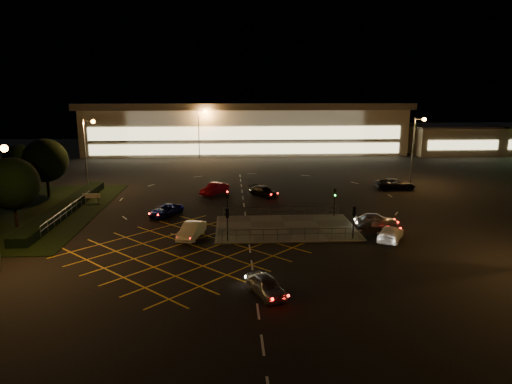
{
  "coord_description": "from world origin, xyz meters",
  "views": [
    {
      "loc": [
        -3.73,
        -47.09,
        14.02
      ],
      "look_at": [
        -0.58,
        6.49,
        2.0
      ],
      "focal_mm": 32.0,
      "sensor_mm": 36.0,
      "label": 1
    }
  ],
  "objects": [
    {
      "name": "streetlight_far_right",
      "position": [
        30.44,
        50.0,
        6.56
      ],
      "size": [
        1.78,
        0.56,
        10.03
      ],
      "color": "slate",
      "rests_on": "ground"
    },
    {
      "name": "car_left_blue",
      "position": [
        -11.09,
        3.62,
        0.64
      ],
      "size": [
        4.16,
        5.05,
        1.28
      ],
      "primitive_type": "imported",
      "rotation": [
        0.0,
        0.0,
        5.75
      ],
      "color": "#0C104B",
      "rests_on": "ground"
    },
    {
      "name": "hedge",
      "position": [
        -23.0,
        6.0,
        0.5
      ],
      "size": [
        2.0,
        26.0,
        1.0
      ],
      "primitive_type": "cube",
      "color": "black",
      "rests_on": "ground"
    },
    {
      "name": "pedestrian_island",
      "position": [
        2.0,
        -2.0,
        0.06
      ],
      "size": [
        14.0,
        9.0,
        0.12
      ],
      "primitive_type": "cube",
      "color": "#4C4944",
      "rests_on": "ground"
    },
    {
      "name": "streetlight_ne",
      "position": [
        24.44,
        20.0,
        6.56
      ],
      "size": [
        1.78,
        0.56,
        10.03
      ],
      "color": "slate",
      "rests_on": "ground"
    },
    {
      "name": "car_approach_white",
      "position": [
        11.5,
        -6.44,
        0.69
      ],
      "size": [
        4.0,
        5.06,
        1.37
      ],
      "primitive_type": "imported",
      "rotation": [
        0.0,
        0.0,
        2.63
      ],
      "color": "white",
      "rests_on": "ground"
    },
    {
      "name": "car_right_silver",
      "position": [
        11.5,
        -2.09,
        0.75
      ],
      "size": [
        4.53,
        2.08,
        1.51
      ],
      "primitive_type": "imported",
      "rotation": [
        0.0,
        0.0,
        1.5
      ],
      "color": "#9DA0A4",
      "rests_on": "ground"
    },
    {
      "name": "streetlight_nw",
      "position": [
        -23.56,
        18.0,
        6.56
      ],
      "size": [
        1.78,
        0.56,
        10.03
      ],
      "color": "slate",
      "rests_on": "ground"
    },
    {
      "name": "car_near_silver",
      "position": [
        -1.29,
        -17.57,
        0.69
      ],
      "size": [
        3.07,
        4.39,
        1.39
      ],
      "primitive_type": "imported",
      "rotation": [
        0.0,
        0.0,
        0.39
      ],
      "color": "silver",
      "rests_on": "ground"
    },
    {
      "name": "car_east_grey",
      "position": [
        20.11,
        15.97,
        0.79
      ],
      "size": [
        5.78,
        2.87,
        1.58
      ],
      "primitive_type": "imported",
      "rotation": [
        0.0,
        0.0,
        1.62
      ],
      "color": "black",
      "rests_on": "ground"
    },
    {
      "name": "tree_c",
      "position": [
        -28.0,
        14.0,
        4.95
      ],
      "size": [
        5.76,
        5.76,
        7.84
      ],
      "color": "black",
      "rests_on": "ground"
    },
    {
      "name": "tree_d",
      "position": [
        -34.0,
        20.0,
        4.02
      ],
      "size": [
        4.68,
        4.68,
        6.37
      ],
      "color": "black",
      "rests_on": "ground"
    },
    {
      "name": "car_circ_red",
      "position": [
        -5.83,
        14.35,
        0.77
      ],
      "size": [
        4.11,
        4.72,
        1.54
      ],
      "primitive_type": "imported",
      "rotation": [
        0.0,
        0.0,
        5.64
      ],
      "color": "maroon",
      "rests_on": "ground"
    },
    {
      "name": "grass_verge",
      "position": [
        -28.0,
        6.0,
        0.04
      ],
      "size": [
        18.0,
        30.0,
        0.08
      ],
      "primitive_type": "cube",
      "color": "black",
      "rests_on": "ground"
    },
    {
      "name": "signal_sw",
      "position": [
        -4.0,
        -5.99,
        2.37
      ],
      "size": [
        0.28,
        0.3,
        3.15
      ],
      "rotation": [
        0.0,
        0.0,
        3.14
      ],
      "color": "black",
      "rests_on": "pedestrian_island"
    },
    {
      "name": "signal_se",
      "position": [
        8.0,
        -5.99,
        2.37
      ],
      "size": [
        0.28,
        0.3,
        3.15
      ],
      "rotation": [
        0.0,
        0.0,
        3.14
      ],
      "color": "black",
      "rests_on": "pedestrian_island"
    },
    {
      "name": "signal_nw",
      "position": [
        -4.0,
        1.99,
        2.37
      ],
      "size": [
        0.28,
        0.3,
        3.15
      ],
      "color": "black",
      "rests_on": "pedestrian_island"
    },
    {
      "name": "streetlight_far_left",
      "position": [
        -9.56,
        48.0,
        6.56
      ],
      "size": [
        1.78,
        0.56,
        10.03
      ],
      "color": "slate",
      "rests_on": "ground"
    },
    {
      "name": "tree_e",
      "position": [
        -26.0,
        0.0,
        4.64
      ],
      "size": [
        5.4,
        5.4,
        7.35
      ],
      "color": "black",
      "rests_on": "ground"
    },
    {
      "name": "ground",
      "position": [
        0.0,
        0.0,
        0.0
      ],
      "size": [
        180.0,
        180.0,
        0.0
      ],
      "primitive_type": "plane",
      "color": "black",
      "rests_on": "ground"
    },
    {
      "name": "car_far_dkgrey",
      "position": [
        0.83,
        12.72,
        0.67
      ],
      "size": [
        4.3,
        4.78,
        1.33
      ],
      "primitive_type": "imported",
      "rotation": [
        0.0,
        0.0,
        0.66
      ],
      "color": "black",
      "rests_on": "ground"
    },
    {
      "name": "retail_unit_a",
      "position": [
        46.0,
        53.97,
        3.21
      ],
      "size": [
        18.8,
        14.8,
        6.35
      ],
      "color": "beige",
      "rests_on": "ground"
    },
    {
      "name": "supermarket",
      "position": [
        0.0,
        61.95,
        5.31
      ],
      "size": [
        72.0,
        26.5,
        10.5
      ],
      "color": "beige",
      "rests_on": "ground"
    },
    {
      "name": "car_queue_white",
      "position": [
        -7.5,
        -4.59,
        0.75
      ],
      "size": [
        2.7,
        4.81,
        1.5
      ],
      "primitive_type": "imported",
      "rotation": [
        0.0,
        0.0,
        6.02
      ],
      "color": "white",
      "rests_on": "ground"
    },
    {
      "name": "signal_ne",
      "position": [
        8.0,
        1.99,
        2.37
      ],
      "size": [
        0.28,
        0.3,
        3.15
      ],
      "color": "black",
      "rests_on": "pedestrian_island"
    }
  ]
}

